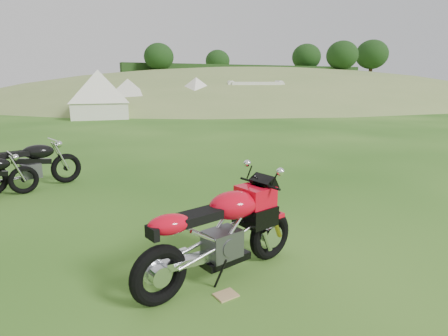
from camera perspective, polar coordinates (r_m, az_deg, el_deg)
name	(u,v)px	position (r m, az deg, el deg)	size (l,w,h in m)	color
ground	(215,214)	(6.53, -1.31, -7.01)	(120.00, 120.00, 0.00)	#1B4E10
hillside	(255,97)	(52.79, 4.73, 10.70)	(80.00, 64.00, 8.00)	olive
hedgerow	(255,97)	(52.79, 4.73, 10.70)	(36.00, 1.20, 8.60)	#1B3311
sport_motorcycle	(221,227)	(4.28, -0.52, -8.91)	(2.15, 0.54, 1.29)	red
plywood_board	(226,295)	(4.24, 0.30, -18.79)	(0.23, 0.19, 0.02)	tan
vintage_moto_b	(29,164)	(8.85, -27.53, 0.54)	(2.08, 0.48, 1.09)	black
tent_left	(99,95)	(24.52, -18.47, 10.52)	(3.22, 3.22, 2.79)	white
tent_mid	(129,95)	(28.34, -14.35, 10.74)	(2.86, 2.86, 2.48)	silver
tent_right	(196,94)	(28.72, -4.24, 11.20)	(2.94, 2.94, 2.55)	white
caravan	(254,95)	(30.12, 4.62, 10.96)	(4.71, 2.10, 2.20)	white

